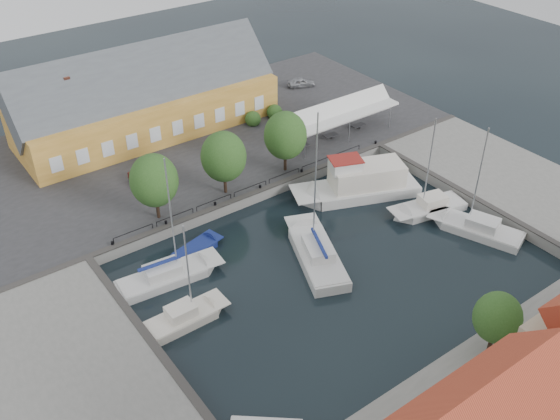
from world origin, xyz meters
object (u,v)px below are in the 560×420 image
Objects in this scene: east_boat_c at (477,230)px; west_boat_a at (168,278)px; tent_canopy at (339,113)px; trawler at (360,185)px; car_silver at (301,82)px; car_red at (145,180)px; east_boat_b at (429,209)px; west_boat_b at (185,319)px; center_sailboat at (316,255)px; warehouse at (140,101)px; launch_nw at (197,250)px.

west_boat_a is (-25.22, 10.40, 0.01)m from east_boat_c.
trawler is (-4.90, -9.10, -2.67)m from tent_canopy.
trawler is 1.19× the size of east_boat_c.
car_silver is 28.29m from car_red.
east_boat_b reaches higher than west_boat_b.
center_sailboat reaches higher than west_boat_a.
trawler is (9.61, 5.28, 0.65)m from center_sailboat.
east_boat_b is 1.13× the size of west_boat_b.
center_sailboat is 14.94m from east_boat_c.
trawler is (16.72, -12.13, -0.63)m from car_red.
warehouse is 25.99m from trawler.
west_boat_a is (-4.23, -12.52, -1.37)m from car_red.
center_sailboat is 10.19m from launch_nw.
tent_canopy is 1.03× the size of center_sailboat.
car_red is at bearing 71.35° from west_boat_a.
east_boat_c is at bearing -68.38° from trawler.
car_silver is 0.38× the size of west_boat_b.
launch_nw is at bearing -104.31° from warehouse.
west_boat_a reaches higher than launch_nw.
car_red is at bearing 144.04° from trawler.
car_silver is at bearing 37.20° from launch_nw.
car_red is at bearing 137.85° from east_boat_b.
west_boat_b reaches higher than car_silver.
tent_canopy is 1.35× the size of east_boat_b.
west_boat_a is at bearing -111.62° from warehouse.
west_boat_b is (-10.40, -28.30, -4.17)m from warehouse.
west_boat_a reaches higher than west_boat_b.
trawler is at bearing 177.00° from car_silver.
tent_canopy is 10.67m from trawler.
car_red reaches higher than car_silver.
car_red is (-21.62, 3.03, -2.04)m from tent_canopy.
car_red is 0.43× the size of west_boat_b.
warehouse is at bearing 57.05° from car_red.
launch_nw is (-7.54, 6.84, -0.27)m from center_sailboat.
warehouse reaches higher than tent_canopy.
tent_canopy is 13.96m from car_silver.
east_boat_b is at bearing -172.18° from car_silver.
warehouse reaches higher than west_boat_b.
tent_canopy is 20.19m from east_boat_c.
east_boat_b is 24.83m from west_boat_a.
east_boat_b is at bearing -12.93° from west_boat_a.
west_boat_a is at bearing 167.07° from east_boat_b.
east_boat_c is (13.89, -5.50, -0.10)m from center_sailboat.
east_boat_c is at bearing -22.40° from west_boat_a.
east_boat_b is at bearing -96.25° from tent_canopy.
tent_canopy is 1.21× the size of west_boat_a.
west_boat_b is (-5.38, -17.47, -1.39)m from car_red.
east_boat_b is 21.74m from launch_nw.
car_red is 31.11m from east_boat_c.
trawler is (11.70, -22.96, -3.41)m from warehouse.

